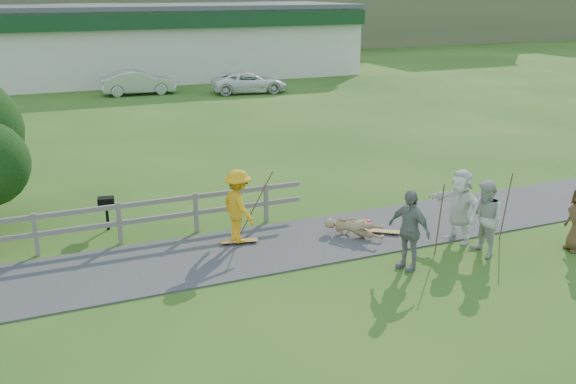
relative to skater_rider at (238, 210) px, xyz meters
name	(u,v)px	position (x,y,z in m)	size (l,w,h in m)	color
ground	(237,281)	(-0.76, -2.02, -0.94)	(260.00, 260.00, 0.00)	#285016
path	(217,256)	(-0.76, -0.52, -0.92)	(34.00, 3.00, 0.04)	#38383B
fence	(7,232)	(-5.38, 1.28, -0.22)	(15.05, 0.10, 1.10)	slate
strip_mall	(130,42)	(3.24, 32.92, 1.64)	(32.50, 10.75, 5.10)	beige
skater_rider	(238,210)	(0.00, 0.00, 0.00)	(1.21, 0.70, 1.88)	#F0A516
skater_fallen	(354,227)	(2.90, -0.74, -0.65)	(1.58, 0.38, 0.58)	#A4855B
spectator_a	(485,219)	(5.24, -3.00, 0.00)	(0.91, 0.71, 1.88)	#BABBB6
spectator_b	(409,230)	(3.13, -2.90, 0.02)	(1.12, 0.47, 1.91)	gray
spectator_d	(460,206)	(5.27, -1.99, 0.02)	(1.78, 0.57, 1.92)	white
car_silver	(138,82)	(2.24, 25.20, -0.21)	(1.54, 4.42, 1.46)	silver
car_white	(249,82)	(8.68, 23.11, -0.29)	(2.15, 4.66, 1.29)	white
bbq	(107,214)	(-2.91, 2.40, -0.48)	(0.42, 0.32, 0.92)	black
longboard_rider	(239,243)	(0.00, 0.00, -0.89)	(0.95, 0.23, 0.11)	olive
longboard_fallen	(382,233)	(3.70, -0.84, -0.89)	(0.94, 0.23, 0.10)	olive
helmet	(367,225)	(3.50, -0.39, -0.78)	(0.32, 0.32, 0.32)	red
pole_rider	(255,200)	(0.60, 0.40, 0.05)	(0.03, 0.03, 1.97)	#513520
pole_spec_left	(439,220)	(4.26, -2.52, -0.04)	(0.03, 0.03, 1.80)	#513520
pole_spec_right	(506,206)	(6.47, -2.32, -0.05)	(0.03, 0.03, 1.77)	#513520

